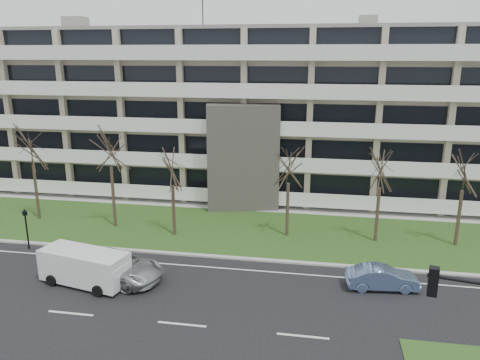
% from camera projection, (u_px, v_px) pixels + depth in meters
% --- Properties ---
extents(ground, '(160.00, 160.00, 0.00)m').
position_uv_depth(ground, '(182.00, 324.00, 23.33)').
color(ground, black).
rests_on(ground, ground).
extents(grass_verge, '(90.00, 10.00, 0.06)m').
position_uv_depth(grass_verge, '(231.00, 230.00, 35.68)').
color(grass_verge, '#234818').
rests_on(grass_verge, ground).
extents(curb, '(90.00, 0.35, 0.12)m').
position_uv_depth(curb, '(217.00, 257.00, 30.92)').
color(curb, '#B2B2AD').
rests_on(curb, ground).
extents(sidewalk, '(90.00, 2.00, 0.08)m').
position_uv_depth(sidewalk, '(243.00, 207.00, 40.90)').
color(sidewalk, '#B2B2AD').
rests_on(sidewalk, ground).
extents(lane_edge_line, '(90.00, 0.12, 0.01)m').
position_uv_depth(lane_edge_line, '(211.00, 267.00, 29.51)').
color(lane_edge_line, white).
rests_on(lane_edge_line, ground).
extents(apartment_building, '(60.50, 15.10, 18.75)m').
position_uv_depth(apartment_building, '(254.00, 111.00, 45.39)').
color(apartment_building, '#C3AE97').
rests_on(apartment_building, ground).
extents(silver_pickup, '(6.49, 4.18, 1.66)m').
position_uv_depth(silver_pickup, '(115.00, 266.00, 27.81)').
color(silver_pickup, '#B0B2B7').
rests_on(silver_pickup, ground).
extents(blue_sedan, '(4.21, 1.87, 1.34)m').
position_uv_depth(blue_sedan, '(382.00, 278.00, 26.72)').
color(blue_sedan, '#677FB2').
rests_on(blue_sedan, ground).
extents(white_van, '(5.54, 3.01, 2.03)m').
position_uv_depth(white_van, '(85.00, 265.00, 27.12)').
color(white_van, white).
rests_on(white_van, ground).
extents(pedestrian_signal, '(0.33, 0.30, 2.88)m').
position_uv_depth(pedestrian_signal, '(26.00, 224.00, 31.81)').
color(pedestrian_signal, black).
rests_on(pedestrian_signal, ground).
extents(tree_1, '(4.00, 4.00, 7.99)m').
position_uv_depth(tree_1, '(31.00, 144.00, 36.41)').
color(tree_1, '#382B21').
rests_on(tree_1, ground).
extents(tree_2, '(4.28, 4.28, 8.56)m').
position_uv_depth(tree_2, '(109.00, 142.00, 34.64)').
color(tree_2, '#382B21').
rests_on(tree_2, ground).
extents(tree_3, '(3.42, 3.42, 6.84)m').
position_uv_depth(tree_3, '(172.00, 165.00, 33.34)').
color(tree_3, '#382B21').
rests_on(tree_3, ground).
extents(tree_4, '(3.62, 3.62, 7.24)m').
position_uv_depth(tree_4, '(289.00, 162.00, 33.07)').
color(tree_4, '#382B21').
rests_on(tree_4, ground).
extents(tree_5, '(3.58, 3.58, 7.16)m').
position_uv_depth(tree_5, '(381.00, 166.00, 32.14)').
color(tree_5, '#382B21').
rests_on(tree_5, ground).
extents(tree_6, '(3.60, 3.60, 7.20)m').
position_uv_depth(tree_6, '(465.00, 168.00, 31.36)').
color(tree_6, '#382B21').
rests_on(tree_6, ground).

